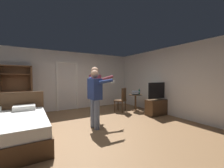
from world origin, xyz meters
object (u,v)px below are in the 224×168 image
(bed, at_px, (3,131))
(person_blue_shirt, at_px, (95,95))
(person_striped_shirt, at_px, (95,90))
(suitcase_small, at_px, (29,118))
(side_table, at_px, (135,100))
(wooden_chair, at_px, (122,99))
(tv_flatscreen, at_px, (158,105))
(bottle_on_table, at_px, (139,92))
(bookshelf, at_px, (17,89))
(suitcase_dark, at_px, (32,118))
(laptop, at_px, (135,93))

(bed, height_order, person_blue_shirt, person_blue_shirt)
(person_striped_shirt, xyz_separation_m, suitcase_small, (-1.86, 0.82, -0.85))
(person_blue_shirt, bearing_deg, side_table, 24.10)
(wooden_chair, relative_size, suitcase_small, 2.17)
(tv_flatscreen, bearing_deg, person_striped_shirt, 167.99)
(side_table, bearing_deg, person_striped_shirt, -167.36)
(bottle_on_table, bearing_deg, bookshelf, 160.62)
(person_blue_shirt, bearing_deg, suitcase_dark, 138.05)
(bed, distance_m, laptop, 4.50)
(bookshelf, xyz_separation_m, wooden_chair, (3.67, -1.39, -0.46))
(person_striped_shirt, bearing_deg, wooden_chair, 21.48)
(bottle_on_table, relative_size, wooden_chair, 0.25)
(person_blue_shirt, bearing_deg, person_striped_shirt, 65.45)
(bed, relative_size, bottle_on_table, 8.30)
(wooden_chair, bearing_deg, suitcase_dark, 176.22)
(bed, bearing_deg, wooden_chair, 15.92)
(side_table, height_order, person_blue_shirt, person_blue_shirt)
(bottle_on_table, bearing_deg, bed, -168.86)
(bed, distance_m, side_table, 4.53)
(bookshelf, bearing_deg, tv_flatscreen, -28.09)
(bottle_on_table, height_order, person_blue_shirt, person_blue_shirt)
(bottle_on_table, distance_m, suitcase_dark, 4.08)
(bookshelf, bearing_deg, person_blue_shirt, -52.24)
(bed, bearing_deg, tv_flatscreen, 0.06)
(side_table, xyz_separation_m, suitcase_dark, (-3.87, 0.31, -0.29))
(side_table, relative_size, person_striped_shirt, 0.40)
(bed, relative_size, laptop, 4.78)
(side_table, distance_m, laptop, 0.29)
(side_table, relative_size, bottle_on_table, 2.88)
(side_table, bearing_deg, bed, -167.52)
(suitcase_dark, bearing_deg, person_blue_shirt, -58.96)
(laptop, bearing_deg, suitcase_small, 174.28)
(laptop, xyz_separation_m, person_blue_shirt, (-2.31, -1.01, 0.18))
(suitcase_dark, bearing_deg, person_striped_shirt, -40.59)
(person_striped_shirt, bearing_deg, bed, -167.66)
(bed, distance_m, person_striped_shirt, 2.50)
(bed, distance_m, tv_flatscreen, 4.72)
(bed, height_order, bottle_on_table, bed)
(laptop, relative_size, person_blue_shirt, 0.26)
(bottle_on_table, bearing_deg, laptop, 167.89)
(laptop, xyz_separation_m, person_striped_shirt, (-2.04, -0.43, 0.27))
(tv_flatscreen, relative_size, person_striped_shirt, 0.70)
(tv_flatscreen, distance_m, suitcase_small, 4.45)
(person_blue_shirt, relative_size, suitcase_small, 3.56)
(bed, relative_size, suitcase_dark, 4.05)
(person_striped_shirt, bearing_deg, bookshelf, 138.81)
(bed, bearing_deg, side_table, 12.48)
(bed, xyz_separation_m, laptop, (4.38, 0.94, 0.45))
(bed, bearing_deg, laptop, 12.11)
(tv_flatscreen, height_order, person_blue_shirt, person_blue_shirt)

